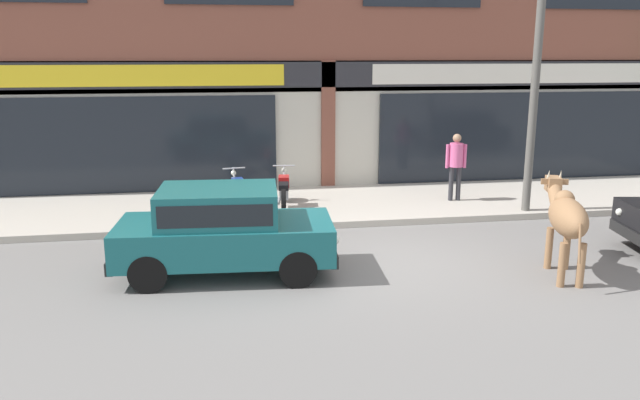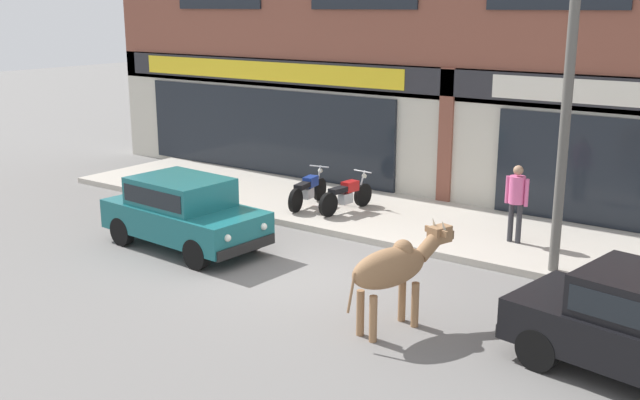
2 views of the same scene
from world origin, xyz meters
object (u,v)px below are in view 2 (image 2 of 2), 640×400
at_px(motorcycle_1, 346,195).
at_px(utility_pole, 567,98).
at_px(cow, 394,267).
at_px(car_0, 183,209).
at_px(pedestrian, 517,195).
at_px(motorcycle_0, 308,190).

xyz_separation_m(motorcycle_1, utility_pole, (5.33, -1.17, 2.76)).
relative_size(cow, utility_pole, 0.33).
bearing_deg(car_0, utility_pole, 21.66).
distance_m(cow, pedestrian, 4.86).
bearing_deg(motorcycle_0, motorcycle_1, 7.75).
xyz_separation_m(motorcycle_0, pedestrian, (5.11, 0.16, 0.60)).
xyz_separation_m(cow, car_0, (-5.50, 0.99, -0.19)).
height_order(car_0, utility_pole, utility_pole).
bearing_deg(cow, utility_pole, 71.29).
distance_m(car_0, motorcycle_0, 3.75).
height_order(cow, car_0, cow).
relative_size(car_0, motorcycle_1, 2.04).
relative_size(motorcycle_1, utility_pole, 0.29).
relative_size(car_0, pedestrian, 2.31).
relative_size(cow, pedestrian, 1.31).
xyz_separation_m(motorcycle_1, pedestrian, (4.10, 0.02, 0.60)).
height_order(cow, utility_pole, utility_pole).
relative_size(cow, motorcycle_1, 1.16).
bearing_deg(utility_pole, motorcycle_1, 167.61).
relative_size(car_0, motorcycle_0, 2.05).
relative_size(motorcycle_0, motorcycle_1, 1.00).
height_order(motorcycle_1, pedestrian, pedestrian).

